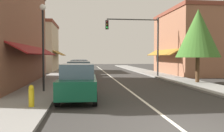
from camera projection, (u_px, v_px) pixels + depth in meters
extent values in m
plane|color=#33302D|center=(111.00, 77.00, 24.42)|extent=(80.00, 80.00, 0.00)
cube|color=gray|center=(57.00, 77.00, 23.75)|extent=(2.60, 56.00, 0.12)
cube|color=gray|center=(162.00, 76.00, 25.08)|extent=(2.60, 56.00, 0.12)
cube|color=silver|center=(111.00, 77.00, 24.42)|extent=(0.14, 52.00, 0.01)
cube|color=slate|center=(30.00, 66.00, 17.58)|extent=(0.08, 10.64, 1.80)
cube|color=maroon|center=(38.00, 50.00, 17.61)|extent=(1.27, 11.76, 0.73)
cube|color=slate|center=(37.00, 16.00, 20.46)|extent=(0.08, 1.10, 1.30)
cube|color=#8E5B42|center=(189.00, 44.00, 27.40)|extent=(5.34, 10.00, 7.05)
cube|color=brown|center=(189.00, 13.00, 27.25)|extent=(5.54, 10.20, 0.40)
cube|color=slate|center=(167.00, 63.00, 27.18)|extent=(0.08, 7.60, 1.80)
cube|color=olive|center=(162.00, 52.00, 27.05)|extent=(1.27, 8.40, 0.73)
cube|color=slate|center=(175.00, 29.00, 24.84)|extent=(0.08, 1.10, 1.30)
cube|color=slate|center=(161.00, 33.00, 29.21)|extent=(0.08, 1.10, 1.30)
cube|color=#BCAD8E|center=(34.00, 49.00, 33.03)|extent=(5.91, 8.00, 6.48)
cube|color=brown|center=(34.00, 24.00, 32.88)|extent=(6.11, 8.20, 0.40)
cube|color=slate|center=(55.00, 61.00, 33.45)|extent=(0.08, 6.08, 1.80)
cube|color=olive|center=(60.00, 53.00, 33.48)|extent=(1.27, 6.72, 0.73)
cube|color=slate|center=(54.00, 38.00, 31.57)|extent=(0.08, 1.10, 1.30)
cube|color=slate|center=(57.00, 40.00, 35.06)|extent=(0.08, 1.10, 1.30)
cube|color=#0F4C33|center=(78.00, 86.00, 11.26)|extent=(1.84, 4.15, 0.80)
cube|color=slate|center=(78.00, 71.00, 11.13)|extent=(1.58, 2.04, 0.66)
cylinder|color=black|center=(65.00, 90.00, 12.55)|extent=(0.22, 0.63, 0.62)
cylinder|color=black|center=(94.00, 90.00, 12.70)|extent=(0.22, 0.63, 0.62)
cylinder|color=black|center=(58.00, 99.00, 9.86)|extent=(0.22, 0.63, 0.62)
cylinder|color=black|center=(95.00, 99.00, 10.01)|extent=(0.22, 0.63, 0.62)
cube|color=brown|center=(79.00, 76.00, 16.63)|extent=(1.74, 4.11, 0.80)
cube|color=slate|center=(79.00, 66.00, 16.50)|extent=(1.53, 2.01, 0.66)
cylinder|color=black|center=(69.00, 80.00, 17.89)|extent=(0.20, 0.62, 0.62)
cylinder|color=black|center=(90.00, 80.00, 18.09)|extent=(0.20, 0.62, 0.62)
cylinder|color=black|center=(67.00, 84.00, 15.21)|extent=(0.20, 0.62, 0.62)
cylinder|color=black|center=(91.00, 84.00, 15.41)|extent=(0.20, 0.62, 0.62)
cube|color=maroon|center=(79.00, 72.00, 21.49)|extent=(1.74, 4.11, 0.80)
cube|color=slate|center=(79.00, 64.00, 21.36)|extent=(1.53, 2.01, 0.66)
cylinder|color=black|center=(71.00, 75.00, 22.75)|extent=(0.20, 0.62, 0.62)
cylinder|color=black|center=(88.00, 75.00, 22.94)|extent=(0.20, 0.62, 0.62)
cylinder|color=black|center=(70.00, 77.00, 20.06)|extent=(0.20, 0.62, 0.62)
cylinder|color=black|center=(88.00, 77.00, 20.26)|extent=(0.20, 0.62, 0.62)
cube|color=navy|center=(80.00, 69.00, 25.94)|extent=(1.77, 4.12, 0.80)
cube|color=slate|center=(80.00, 63.00, 25.82)|extent=(1.55, 2.02, 0.66)
cylinder|color=black|center=(73.00, 72.00, 27.22)|extent=(0.21, 0.62, 0.62)
cylinder|color=black|center=(87.00, 72.00, 27.39)|extent=(0.21, 0.62, 0.62)
cylinder|color=black|center=(72.00, 74.00, 24.53)|extent=(0.21, 0.62, 0.62)
cylinder|color=black|center=(87.00, 74.00, 24.70)|extent=(0.21, 0.62, 0.62)
cylinder|color=#333333|center=(158.00, 47.00, 24.05)|extent=(0.18, 0.18, 6.12)
cylinder|color=#333333|center=(133.00, 20.00, 23.61)|extent=(5.30, 0.12, 0.12)
cube|color=black|center=(107.00, 25.00, 23.14)|extent=(0.30, 0.24, 0.90)
sphere|color=#420F0F|center=(107.00, 22.00, 23.00)|extent=(0.20, 0.20, 0.20)
sphere|color=#3D2D0C|center=(107.00, 25.00, 23.01)|extent=(0.20, 0.20, 0.20)
sphere|color=green|center=(107.00, 27.00, 23.02)|extent=(0.20, 0.20, 0.20)
cylinder|color=black|center=(43.00, 52.00, 13.40)|extent=(0.12, 0.12, 4.75)
sphere|color=white|center=(43.00, 7.00, 13.29)|extent=(0.36, 0.36, 0.36)
cylinder|color=#4C331E|center=(197.00, 67.00, 18.10)|extent=(0.30, 0.30, 2.56)
cone|color=#386626|center=(198.00, 33.00, 17.99)|extent=(3.38, 3.38, 3.72)
cylinder|color=gold|center=(31.00, 98.00, 9.32)|extent=(0.22, 0.22, 0.70)
sphere|color=gold|center=(31.00, 87.00, 9.31)|extent=(0.20, 0.20, 0.20)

